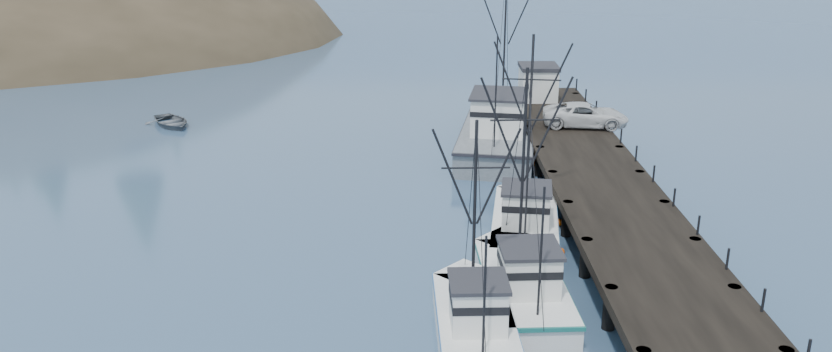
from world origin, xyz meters
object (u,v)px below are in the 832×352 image
(trawler_near, at_px, (522,283))
(pickup_truck, at_px, (585,115))
(work_vessel, at_px, (500,130))
(motorboat, at_px, (172,126))
(trawler_mid, at_px, (474,319))
(pier_shed, at_px, (538,82))
(trawler_far, at_px, (525,220))
(pier, at_px, (596,176))

(trawler_near, bearing_deg, pickup_truck, 71.79)
(work_vessel, distance_m, motorboat, 26.48)
(pickup_truck, xyz_separation_m, motorboat, (-31.64, 7.44, -2.83))
(trawler_mid, bearing_deg, pier_shed, 77.35)
(trawler_far, xyz_separation_m, work_vessel, (0.32, 16.36, 0.41))
(pier, relative_size, pickup_truck, 7.36)
(trawler_near, bearing_deg, trawler_mid, -125.97)
(trawler_mid, distance_m, pickup_truck, 27.39)
(trawler_near, xyz_separation_m, trawler_mid, (-2.43, -3.35, -0.00))
(trawler_mid, height_order, work_vessel, work_vessel)
(trawler_far, xyz_separation_m, motorboat, (-25.49, 22.13, -0.82))
(trawler_near, xyz_separation_m, pickup_truck, (7.30, 22.18, 2.01))
(pier_shed, distance_m, pickup_truck, 8.35)
(trawler_far, relative_size, motorboat, 2.34)
(motorboat, bearing_deg, work_vessel, -47.76)
(work_vessel, height_order, pier_shed, work_vessel)
(trawler_mid, bearing_deg, work_vessel, 81.84)
(work_vessel, bearing_deg, trawler_far, -91.13)
(trawler_far, relative_size, work_vessel, 0.63)
(pier, xyz_separation_m, work_vessel, (-4.51, 11.57, -0.46))
(pier, xyz_separation_m, trawler_near, (-5.98, -12.28, -0.87))
(pier, height_order, trawler_mid, trawler_mid)
(pier_shed, height_order, pickup_truck, pier_shed)
(pickup_truck, bearing_deg, motorboat, 83.17)
(motorboat, bearing_deg, pickup_truck, -48.39)
(trawler_mid, distance_m, trawler_far, 11.41)
(trawler_far, bearing_deg, pier, 44.71)
(pier_shed, bearing_deg, trawler_mid, -102.65)
(trawler_far, bearing_deg, pickup_truck, 67.27)
(trawler_far, bearing_deg, work_vessel, 88.87)
(trawler_near, bearing_deg, work_vessel, 86.48)
(trawler_far, height_order, pickup_truck, trawler_far)
(trawler_near, relative_size, motorboat, 2.30)
(trawler_mid, relative_size, motorboat, 2.01)
(trawler_near, xyz_separation_m, work_vessel, (1.47, 23.85, 0.41))
(pier, bearing_deg, pier_shed, 92.80)
(trawler_near, height_order, trawler_mid, trawler_near)
(pier, relative_size, trawler_near, 4.02)
(trawler_mid, xyz_separation_m, pier_shed, (7.53, 33.57, 2.60))
(work_vessel, relative_size, motorboat, 3.71)
(trawler_mid, relative_size, trawler_far, 0.86)
(work_vessel, bearing_deg, pier_shed, 60.27)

